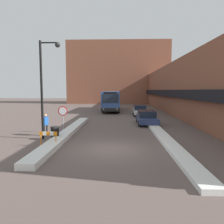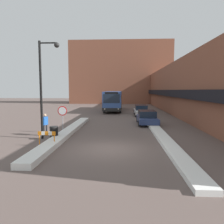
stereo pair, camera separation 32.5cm
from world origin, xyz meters
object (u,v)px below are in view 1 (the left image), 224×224
Objects in this scene: pedestrian at (46,123)px; city_bus at (112,100)px; construction_barricade at (48,136)px; street_lamp at (45,79)px; parked_car_middle at (140,110)px; stop_sign at (63,114)px; parked_car_front at (147,117)px; trash_bin at (55,133)px.

city_bus is at bearing 9.25° from pedestrian.
pedestrian is at bearing 111.46° from construction_barricade.
city_bus is 20.99m from pedestrian.
city_bus is at bearing 79.97° from street_lamp.
stop_sign is (-7.29, -12.80, 0.86)m from parked_car_middle.
city_bus is at bearing 105.86° from parked_car_front.
parked_car_middle is 17.21m from street_lamp.
trash_bin is (-7.23, -7.52, -0.21)m from parked_car_front.
parked_car_middle is 0.70× the size of street_lamp.
city_bus is 15.02m from parked_car_front.
pedestrian is (-1.06, -1.02, -0.57)m from stop_sign.
city_bus is at bearing 80.71° from stop_sign.
stop_sign is 4.29m from construction_barricade.
stop_sign is 1.58m from pedestrian.
parked_car_middle is 2.20× the size of stop_sign.
stop_sign is 2.30× the size of trash_bin.
stop_sign is at bearing -99.29° from city_bus.
street_lamp is 4.07× the size of pedestrian.
parked_car_middle is 5.05× the size of trash_bin.
trash_bin is 0.86× the size of construction_barricade.
construction_barricade is (-3.01, -23.71, -1.09)m from city_bus.
construction_barricade is (1.25, -3.17, -0.34)m from pedestrian.
construction_barricade is (0.81, -2.11, -3.52)m from street_lamp.
pedestrian reaches higher than parked_car_middle.
parked_car_middle is 16.85m from trash_bin.
trash_bin is 1.79m from construction_barricade.
city_bus is at bearing 82.77° from construction_barricade.
parked_car_middle is at bearing -10.18° from pedestrian.
parked_car_front is at bearing 52.62° from construction_barricade.
parked_car_front reaches higher than trash_bin.
street_lamp is (-7.92, -14.89, 3.47)m from parked_car_middle.
trash_bin is (1.12, -1.39, -0.53)m from pedestrian.
pedestrian is at bearing -136.02° from stop_sign.
parked_car_front is 11.70m from construction_barricade.
street_lamp is 4.19m from construction_barricade.
stop_sign is (-7.29, -5.10, 0.89)m from parked_car_front.
city_bus reaches higher than stop_sign.
street_lamp is 3.79m from trash_bin.
pedestrian is at bearing -121.12° from parked_car_middle.
parked_car_front is 2.78× the size of pedestrian.
parked_car_front is 0.68× the size of street_lamp.
stop_sign is 0.32× the size of street_lamp.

